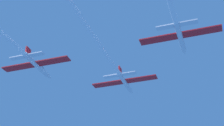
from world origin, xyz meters
TOP-DOWN VIEW (x-y plane):
  - jet_lead at (0.22, -22.10)m, footprint 17.72×67.85m

SIDE VIEW (x-z plane):
  - jet_lead at x=0.22m, z-range -1.40..1.53m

